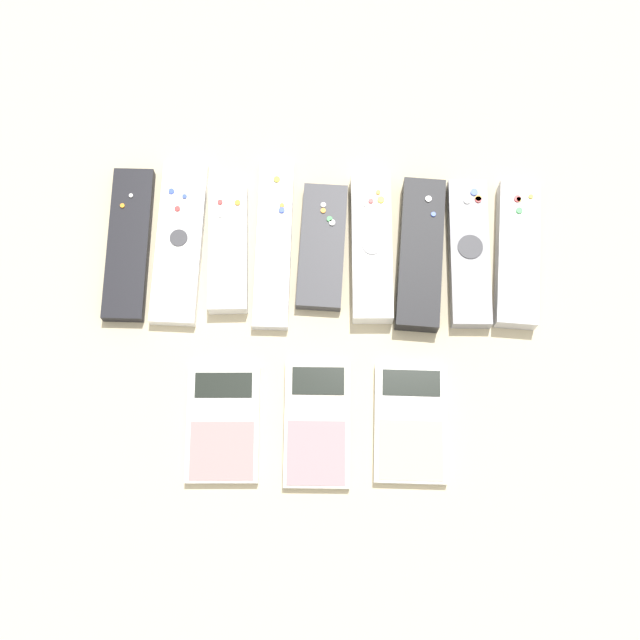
# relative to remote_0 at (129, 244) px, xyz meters

# --- Properties ---
(ground_plane) EXTENTS (3.00, 3.00, 0.00)m
(ground_plane) POSITION_rel_remote_0_xyz_m (0.24, -0.13, -0.01)
(ground_plane) COLOR beige
(remote_0) EXTENTS (0.05, 0.20, 0.02)m
(remote_0) POSITION_rel_remote_0_xyz_m (0.00, 0.00, 0.00)
(remote_0) COLOR black
(remote_0) RESTS_ON ground_plane
(remote_1) EXTENTS (0.06, 0.21, 0.02)m
(remote_1) POSITION_rel_remote_0_xyz_m (0.06, 0.00, -0.00)
(remote_1) COLOR white
(remote_1) RESTS_ON ground_plane
(remote_2) EXTENTS (0.05, 0.16, 0.03)m
(remote_2) POSITION_rel_remote_0_xyz_m (0.12, -0.00, 0.00)
(remote_2) COLOR white
(remote_2) RESTS_ON ground_plane
(remote_3) EXTENTS (0.04, 0.22, 0.02)m
(remote_3) POSITION_rel_remote_0_xyz_m (0.18, 0.01, -0.00)
(remote_3) COLOR silver
(remote_3) RESTS_ON ground_plane
(remote_4) EXTENTS (0.06, 0.16, 0.02)m
(remote_4) POSITION_rel_remote_0_xyz_m (0.24, 0.00, 0.00)
(remote_4) COLOR #333338
(remote_4) RESTS_ON ground_plane
(remote_5) EXTENTS (0.05, 0.19, 0.03)m
(remote_5) POSITION_rel_remote_0_xyz_m (0.30, 0.00, 0.00)
(remote_5) COLOR white
(remote_5) RESTS_ON ground_plane
(remote_6) EXTENTS (0.06, 0.19, 0.03)m
(remote_6) POSITION_rel_remote_0_xyz_m (0.36, -0.00, 0.00)
(remote_6) COLOR black
(remote_6) RESTS_ON ground_plane
(remote_7) EXTENTS (0.05, 0.19, 0.02)m
(remote_7) POSITION_rel_remote_0_xyz_m (0.42, -0.00, 0.00)
(remote_7) COLOR gray
(remote_7) RESTS_ON ground_plane
(remote_8) EXTENTS (0.06, 0.19, 0.03)m
(remote_8) POSITION_rel_remote_0_xyz_m (0.48, -0.00, 0.00)
(remote_8) COLOR #B7B7BC
(remote_8) RESTS_ON ground_plane
(calculator_0) EXTENTS (0.09, 0.14, 0.01)m
(calculator_0) POSITION_rel_remote_0_xyz_m (0.13, -0.22, -0.00)
(calculator_0) COLOR silver
(calculator_0) RESTS_ON ground_plane
(calculator_1) EXTENTS (0.08, 0.15, 0.01)m
(calculator_1) POSITION_rel_remote_0_xyz_m (0.24, -0.22, -0.00)
(calculator_1) COLOR beige
(calculator_1) RESTS_ON ground_plane
(calculator_2) EXTENTS (0.09, 0.14, 0.01)m
(calculator_2) POSITION_rel_remote_0_xyz_m (0.35, -0.21, -0.00)
(calculator_2) COLOR silver
(calculator_2) RESTS_ON ground_plane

